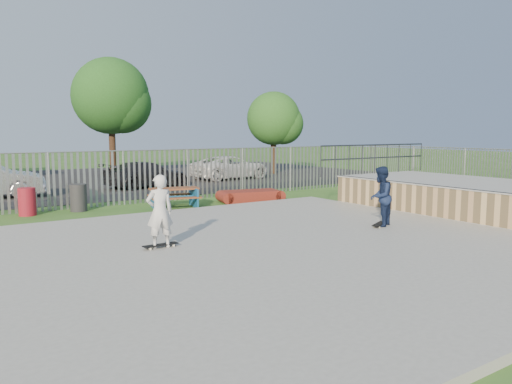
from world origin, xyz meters
TOP-DOWN VIEW (x-y plane):
  - ground at (0.00, 0.00)m, footprint 120.00×120.00m
  - concrete_slab at (0.00, 0.00)m, footprint 15.00×12.00m
  - quarter_pipe at (9.50, 1.04)m, footprint 5.50×7.05m
  - fence at (1.00, 4.59)m, footprint 26.04×16.02m
  - picnic_table at (2.19, 7.24)m, footprint 1.99×1.77m
  - funbox at (5.34, 7.09)m, footprint 2.31×1.51m
  - trash_bin_red at (-2.43, 8.40)m, footprint 0.54×0.54m
  - trash_bin_grey at (-0.82, 8.38)m, footprint 0.56×0.56m
  - parking_lot at (0.00, 19.00)m, footprint 40.00×18.00m
  - car_dark at (3.84, 13.89)m, footprint 4.50×2.43m
  - car_white at (9.40, 15.33)m, footprint 4.89×2.63m
  - tree_mid at (4.71, 21.64)m, footprint 4.65×4.65m
  - tree_right at (13.58, 16.91)m, footprint 3.38×3.38m
  - skateboard_a at (5.03, 0.24)m, footprint 0.81×0.53m
  - skateboard_b at (-0.92, 1.21)m, footprint 0.81×0.23m
  - skater_navy at (5.03, 0.24)m, footprint 0.98×0.90m
  - skater_white at (-0.92, 1.21)m, footprint 0.64×0.46m

SIDE VIEW (x-z plane):
  - ground at x=0.00m, z-range 0.00..0.00m
  - parking_lot at x=0.00m, z-range 0.00..0.02m
  - concrete_slab at x=0.00m, z-range 0.00..0.15m
  - skateboard_a at x=5.03m, z-range 0.15..0.23m
  - skateboard_b at x=-0.92m, z-range 0.15..0.23m
  - funbox at x=5.34m, z-range 0.00..0.42m
  - picnic_table at x=2.19m, z-range 0.01..0.72m
  - trash_bin_red at x=-2.43m, z-range 0.00..0.90m
  - trash_bin_grey at x=-0.82m, z-range 0.00..0.93m
  - quarter_pipe at x=9.50m, z-range -0.54..1.65m
  - car_dark at x=3.84m, z-range 0.02..1.26m
  - car_white at x=9.40m, z-range 0.02..1.32m
  - skater_navy at x=5.03m, z-range 0.15..1.77m
  - skater_white at x=-0.92m, z-range 0.15..1.77m
  - fence at x=1.00m, z-range 0.00..2.00m
  - tree_right at x=13.58m, z-range 0.90..6.10m
  - tree_mid at x=4.71m, z-range 1.24..8.42m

